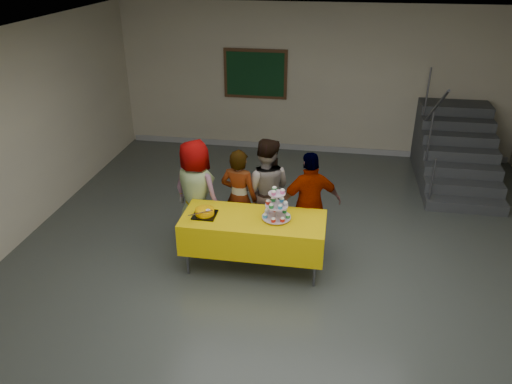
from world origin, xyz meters
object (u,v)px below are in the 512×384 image
schoolchild_d (310,204)px  schoolchild_c (265,190)px  schoolchild_b (239,198)px  noticeboard (255,74)px  schoolchild_a (196,193)px  staircase (454,152)px  bake_table (253,232)px  cupcake_stand (277,208)px  bear_cake (205,211)px

schoolchild_d → schoolchild_c: bearing=-41.9°
schoolchild_b → noticeboard: (-0.42, 3.83, 0.86)m
schoolchild_a → staircase: bearing=-120.8°
bake_table → schoolchild_b: (-0.31, 0.58, 0.18)m
staircase → noticeboard: 4.15m
cupcake_stand → schoolchild_a: (-1.23, 0.52, -0.15)m
bear_cake → staircase: size_ratio=0.15×
bake_table → cupcake_stand: (0.30, 0.02, 0.38)m
bear_cake → staircase: 5.28m
schoolchild_c → staircase: (3.15, 2.78, -0.30)m
staircase → cupcake_stand: bearing=-129.1°
schoolchild_b → staircase: staircase is taller
cupcake_stand → schoolchild_a: schoolchild_a is taller
bake_table → schoolchild_c: bearing=87.3°
schoolchild_a → noticeboard: size_ratio=1.21×
staircase → noticeboard: size_ratio=1.85×
bake_table → schoolchild_b: size_ratio=1.27×
schoolchild_c → staircase: 4.21m
staircase → schoolchild_a: bearing=-143.6°
schoolchild_a → schoolchild_c: size_ratio=1.00×
schoolchild_d → schoolchild_a: bearing=-20.7°
staircase → schoolchild_d: bearing=-129.3°
schoolchild_c → noticeboard: (-0.77, 3.62, 0.81)m
staircase → noticeboard: (-3.91, 0.84, 1.11)m
schoolchild_a → schoolchild_b: schoolchild_a is taller
schoolchild_c → staircase: staircase is taller
schoolchild_a → noticeboard: noticeboard is taller
schoolchild_b → staircase: (3.50, 2.99, -0.25)m
bear_cake → schoolchild_c: (0.68, 0.84, -0.04)m
schoolchild_a → staircase: staircase is taller
schoolchild_a → schoolchild_d: bearing=-157.5°
cupcake_stand → bake_table: bearing=-175.6°
bear_cake → schoolchild_b: 0.71m
cupcake_stand → schoolchild_b: (-0.61, 0.56, -0.20)m
cupcake_stand → schoolchild_d: schoolchild_d is taller
schoolchild_d → cupcake_stand: bearing=31.6°
bear_cake → bake_table: bearing=3.4°
schoolchild_a → bear_cake: bearing=138.7°
schoolchild_b → bake_table: bearing=128.2°
bake_table → schoolchild_d: bearing=37.5°
cupcake_stand → noticeboard: size_ratio=0.34×
cupcake_stand → bear_cake: (-0.94, -0.06, -0.11)m
schoolchild_a → noticeboard: 3.96m
schoolchild_a → schoolchild_b: bearing=-153.5°
schoolchild_d → noticeboard: size_ratio=1.17×
bake_table → noticeboard: (-0.73, 4.41, 1.04)m
noticeboard → staircase: bearing=-12.1°
schoolchild_a → schoolchild_d: size_ratio=1.04×
schoolchild_b → schoolchild_c: size_ratio=0.93×
bake_table → noticeboard: bearing=99.4°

